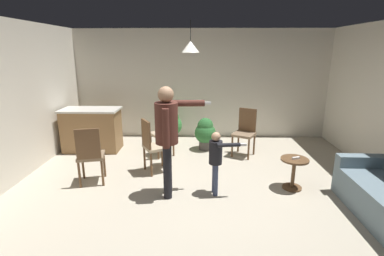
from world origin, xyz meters
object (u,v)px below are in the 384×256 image
kitchen_counter (92,130)px  person_adult (168,130)px  dining_chair_by_counter (90,154)px  potted_plant_corner (172,124)px  dining_chair_centre_back (153,144)px  potted_plant_by_wall (205,132)px  spare_remote_on_table (296,158)px  dining_chair_spare (163,132)px  dining_chair_near_wall (245,130)px  side_table_by_couch (294,170)px  person_child (216,156)px

kitchen_counter → person_adult: bearing=-46.5°
kitchen_counter → dining_chair_by_counter: (0.59, -1.68, 0.07)m
potted_plant_corner → dining_chair_centre_back: bearing=-95.4°
dining_chair_centre_back → potted_plant_by_wall: bearing=112.0°
dining_chair_centre_back → potted_plant_corner: 1.84m
dining_chair_by_counter → spare_remote_on_table: size_ratio=7.69×
dining_chair_spare → dining_chair_near_wall: bearing=-29.7°
side_table_by_couch → dining_chair_by_counter: dining_chair_by_counter is taller
dining_chair_spare → potted_plant_by_wall: dining_chair_spare is taller
side_table_by_couch → potted_plant_corner: potted_plant_corner is taller
potted_plant_by_wall → spare_remote_on_table: size_ratio=5.64×
person_child → dining_chair_spare: (-1.01, 1.62, -0.08)m
dining_chair_by_counter → dining_chair_spare: size_ratio=1.00×
dining_chair_centre_back → dining_chair_by_counter: bearing=-91.3°
dining_chair_by_counter → side_table_by_couch: bearing=-14.6°
dining_chair_near_wall → dining_chair_spare: same height
dining_chair_near_wall → dining_chair_spare: bearing=32.8°
person_adult → dining_chair_near_wall: bearing=137.5°
kitchen_counter → potted_plant_corner: size_ratio=1.61×
kitchen_counter → dining_chair_centre_back: size_ratio=1.26×
person_adult → dining_chair_by_counter: person_adult is taller
dining_chair_by_counter → dining_chair_centre_back: same height
person_child → potted_plant_corner: bearing=-167.2°
side_table_by_couch → dining_chair_by_counter: bearing=178.5°
potted_plant_by_wall → dining_chair_centre_back: bearing=-128.1°
dining_chair_near_wall → dining_chair_centre_back: (-1.83, -0.94, 0.00)m
person_adult → potted_plant_corner: (-0.21, 2.70, -0.62)m
person_child → potted_plant_corner: person_child is taller
dining_chair_by_counter → dining_chair_centre_back: bearing=15.5°
person_adult → dining_chair_spare: 1.78m
dining_chair_centre_back → kitchen_counter: bearing=-156.8°
person_adult → side_table_by_couch: bearing=93.7°
dining_chair_by_counter → person_adult: bearing=-27.8°
dining_chair_by_counter → dining_chair_spare: 1.70m
kitchen_counter → dining_chair_by_counter: dining_chair_by_counter is taller
side_table_by_couch → person_adult: (-2.00, -0.26, 0.73)m
side_table_by_couch → dining_chair_near_wall: dining_chair_near_wall is taller
dining_chair_centre_back → potted_plant_by_wall: 1.61m
person_adult → dining_chair_spare: (-0.28, 1.68, -0.51)m
person_child → dining_chair_near_wall: 1.90m
person_adult → person_child: size_ratio=1.68×
dining_chair_near_wall → dining_chair_spare: 1.74m
person_child → dining_chair_by_counter: 2.08m
person_adult → dining_chair_centre_back: size_ratio=1.70×
dining_chair_near_wall → potted_plant_corner: (-1.65, 0.89, -0.11)m
person_adult → person_child: (0.73, 0.06, -0.42)m
kitchen_counter → potted_plant_by_wall: bearing=2.3°
dining_chair_by_counter → dining_chair_near_wall: 3.14m
person_child → dining_chair_spare: size_ratio=1.01×
person_adult → dining_chair_spare: bearing=-174.2°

